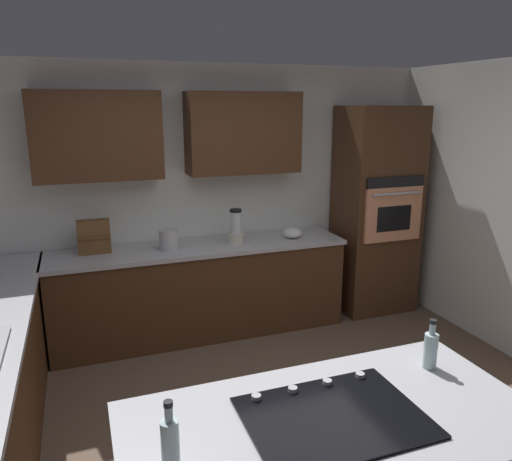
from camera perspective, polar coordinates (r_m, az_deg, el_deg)
The scene contains 13 objects.
ground_plane at distance 3.65m, azimuth 2.43°, elevation -22.69°, with size 14.00×14.00×0.00m, color brown.
wall_back at distance 4.90m, azimuth -7.36°, elevation 5.72°, with size 6.00×0.44×2.60m.
lower_cabinets_back at distance 4.86m, azimuth -6.42°, elevation -7.09°, with size 2.80×0.60×0.86m, color #472B19.
countertop_back at distance 4.72m, azimuth -6.57°, elevation -2.00°, with size 2.84×0.64×0.04m, color #B2B2B7.
island_top at distance 2.28m, azimuth 9.03°, elevation -21.23°, with size 1.81×0.91×0.04m, color #B2B2B7.
wall_oven at distance 5.43m, azimuth 13.81°, elevation 2.26°, with size 0.80×0.66×2.20m.
cooktop at distance 2.27m, azimuth 8.98°, elevation -20.58°, with size 0.76×0.56×0.03m.
blender at distance 4.72m, azimuth -2.37°, elevation 0.19°, with size 0.15×0.15×0.34m.
mixing_bowl at distance 4.95m, azimuth 4.27°, elevation -0.28°, with size 0.19×0.19×0.10m, color white.
spice_rack at distance 4.63m, azimuth -18.36°, elevation -0.69°, with size 0.28×0.11×0.31m.
kettle at distance 4.59m, azimuth -10.12°, elevation -1.08°, with size 0.18×0.18×0.19m, color #B7BABF.
oil_bottle at distance 1.93m, azimuth -9.95°, elevation -23.53°, with size 0.07×0.07×0.31m.
second_bottle at distance 2.70m, azimuth 19.67°, elevation -12.86°, with size 0.07×0.07×0.26m.
Camera 1 is at (1.13, 2.69, 2.20)m, focal length 34.35 mm.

